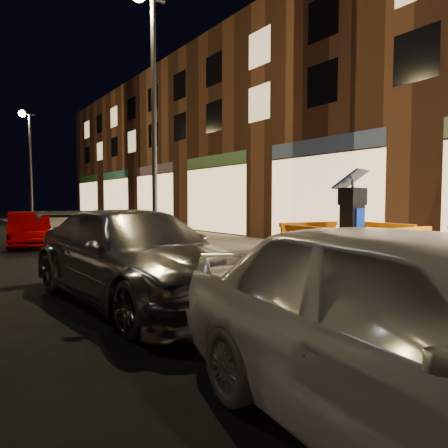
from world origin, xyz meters
TOP-DOWN VIEW (x-y plane):
  - ground_plane at (0.00, 0.00)m, footprint 120.00×120.00m
  - sidewalk at (3.00, 0.00)m, footprint 6.00×60.00m
  - kerb at (0.00, 0.00)m, footprint 0.30×60.00m
  - parking_kiosk at (1.78, -1.33)m, footprint 0.64×0.64m
  - barrier_front at (1.78, -2.28)m, footprint 1.33×0.59m
  - barrier_back at (1.78, -0.38)m, footprint 1.38×0.76m
  - barrier_kerbside at (0.83, -1.33)m, footprint 0.65×1.35m
  - barrier_bldgside at (2.73, -1.33)m, footprint 0.74×1.38m
  - car_silver at (-1.37, 0.34)m, footprint 2.33×5.03m
  - car_red at (-1.37, 9.33)m, footprint 1.82×3.73m
  - street_lamp_mid at (0.25, 3.00)m, footprint 0.12×0.12m
  - street_lamp_far at (0.25, 18.00)m, footprint 0.12×0.12m

SIDE VIEW (x-z plane):
  - ground_plane at x=0.00m, z-range 0.00..0.00m
  - car_silver at x=-1.37m, z-range -0.71..0.71m
  - car_red at x=-1.37m, z-range -0.59..0.59m
  - sidewalk at x=3.00m, z-range 0.00..0.15m
  - kerb at x=0.00m, z-range 0.00..0.15m
  - barrier_front at x=1.78m, z-range 0.15..1.17m
  - barrier_back at x=1.78m, z-range 0.15..1.17m
  - barrier_kerbside at x=0.83m, z-range 0.15..1.17m
  - barrier_bldgside at x=2.73m, z-range 0.15..1.17m
  - parking_kiosk at x=1.78m, z-range 0.15..1.98m
  - street_lamp_mid at x=0.25m, z-range 0.15..6.15m
  - street_lamp_far at x=0.25m, z-range 0.15..6.15m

